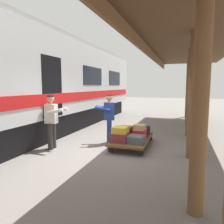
# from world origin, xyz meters

# --- Properties ---
(ground_plane) EXTENTS (60.00, 60.00, 0.00)m
(ground_plane) POSITION_xyz_m (0.00, 0.00, 0.00)
(ground_plane) COLOR slate
(platform_canopy) EXTENTS (3.20, 17.05, 3.56)m
(platform_canopy) POSITION_xyz_m (-2.09, -0.00, 3.24)
(platform_canopy) COLOR brown
(platform_canopy) RESTS_ON ground_plane
(train_car) EXTENTS (3.03, 19.09, 4.00)m
(train_car) POSITION_xyz_m (3.72, -0.00, 2.06)
(train_car) COLOR silver
(train_car) RESTS_ON ground_plane
(luggage_cart) EXTENTS (1.11, 2.12, 0.28)m
(luggage_cart) POSITION_xyz_m (-0.36, -0.62, 0.24)
(luggage_cart) COLOR brown
(luggage_cart) RESTS_ON ground_plane
(suitcase_teal_softside) EXTENTS (0.46, 0.49, 0.20)m
(suitcase_teal_softside) POSITION_xyz_m (-0.11, -0.62, 0.38)
(suitcase_teal_softside) COLOR #1E666B
(suitcase_teal_softside) RESTS_ON luggage_cart
(suitcase_slate_roller) EXTENTS (0.54, 0.53, 0.22)m
(suitcase_slate_roller) POSITION_xyz_m (-0.61, -0.04, 0.39)
(suitcase_slate_roller) COLOR #4C515B
(suitcase_slate_roller) RESTS_ON luggage_cart
(suitcase_red_plastic) EXTENTS (0.40, 0.49, 0.29)m
(suitcase_red_plastic) POSITION_xyz_m (-0.61, -0.62, 0.42)
(suitcase_red_plastic) COLOR #AD231E
(suitcase_red_plastic) RESTS_ON luggage_cart
(suitcase_maroon_trunk) EXTENTS (0.40, 0.62, 0.16)m
(suitcase_maroon_trunk) POSITION_xyz_m (-0.11, -1.21, 0.36)
(suitcase_maroon_trunk) COLOR maroon
(suitcase_maroon_trunk) RESTS_ON luggage_cart
(suitcase_burgundy_valise) EXTENTS (0.52, 0.54, 0.27)m
(suitcase_burgundy_valise) POSITION_xyz_m (-0.11, -0.04, 0.41)
(suitcase_burgundy_valise) COLOR maroon
(suitcase_burgundy_valise) RESTS_ON luggage_cart
(suitcase_black_hardshell) EXTENTS (0.42, 0.58, 0.27)m
(suitcase_black_hardshell) POSITION_xyz_m (-0.61, -1.21, 0.42)
(suitcase_black_hardshell) COLOR black
(suitcase_black_hardshell) RESTS_ON luggage_cart
(suitcase_brown_leather) EXTENTS (0.42, 0.50, 0.16)m
(suitcase_brown_leather) POSITION_xyz_m (-0.13, -0.61, 0.56)
(suitcase_brown_leather) COLOR brown
(suitcase_brown_leather) RESTS_ON suitcase_teal_softside
(suitcase_yellow_case) EXTENTS (0.44, 0.47, 0.19)m
(suitcase_yellow_case) POSITION_xyz_m (-0.11, -0.07, 0.64)
(suitcase_yellow_case) COLOR gold
(suitcase_yellow_case) RESTS_ON suitcase_burgundy_valise
(suitcase_tan_vintage) EXTENTS (0.37, 0.42, 0.18)m
(suitcase_tan_vintage) POSITION_xyz_m (-0.61, -0.58, 0.66)
(suitcase_tan_vintage) COLOR tan
(suitcase_tan_vintage) RESTS_ON suitcase_red_plastic
(porter_in_overalls) EXTENTS (0.73, 0.56, 1.70)m
(porter_in_overalls) POSITION_xyz_m (0.50, -0.73, 0.93)
(porter_in_overalls) COLOR navy
(porter_in_overalls) RESTS_ON ground_plane
(porter_by_door) EXTENTS (0.69, 0.46, 1.70)m
(porter_by_door) POSITION_xyz_m (1.96, 0.48, 0.93)
(porter_by_door) COLOR #332D28
(porter_by_door) RESTS_ON ground_plane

